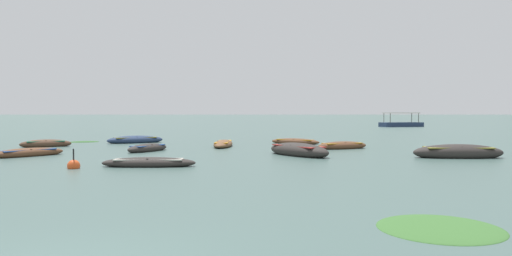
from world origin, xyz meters
TOP-DOWN VIEW (x-y plane):
  - ground_plane at (0.00, 1500.00)m, footprint 6000.00×6000.00m
  - mountain_1 at (-874.85, 2445.17)m, footprint 672.16×672.16m
  - mountain_2 at (-261.00, 2243.67)m, footprint 673.84×673.84m
  - mountain_3 at (631.44, 2344.77)m, footprint 789.13×789.13m
  - mountain_4 at (1428.89, 2542.18)m, footprint 580.22×580.22m
  - rowboat_0 at (-11.08, 24.47)m, footprint 3.26×2.32m
  - rowboat_1 at (4.94, 18.28)m, footprint 3.68×4.51m
  - rowboat_2 at (0.56, 24.76)m, footprint 1.33×4.57m
  - rowboat_3 at (5.57, 27.52)m, footprint 3.74×2.65m
  - rowboat_4 at (-1.69, 13.25)m, footprint 3.89×1.09m
  - rowboat_5 at (-8.92, 17.81)m, footprint 3.05×3.49m
  - rowboat_6 at (-6.26, 28.55)m, footprint 4.30×3.31m
  - rowboat_7 at (8.09, 22.80)m, footprint 3.69×2.47m
  - rowboat_8 at (12.74, 17.03)m, footprint 4.45×1.53m
  - rowboat_9 at (-3.54, 20.91)m, footprint 2.34×3.34m
  - ferry_0 at (26.80, 70.39)m, footprint 7.45×4.37m
  - mooring_buoy at (-4.51, 12.54)m, footprint 0.50×0.50m
  - weed_patch_1 at (6.23, 3.02)m, footprint 3.34×3.34m
  - weed_patch_2 at (-10.47, 29.54)m, footprint 2.66×2.29m

SIDE VIEW (x-z plane):
  - ground_plane at x=0.00m, z-range 0.00..0.00m
  - weed_patch_1 at x=6.23m, z-range -0.07..0.07m
  - weed_patch_2 at x=-10.47m, z-range -0.07..0.07m
  - mooring_buoy at x=-4.51m, z-range -0.36..0.57m
  - rowboat_4 at x=-1.69m, z-range -0.09..0.39m
  - rowboat_3 at x=5.57m, z-range -0.09..0.40m
  - rowboat_2 at x=0.56m, z-range -0.10..0.43m
  - rowboat_5 at x=-8.92m, z-range -0.10..0.43m
  - rowboat_9 at x=-3.54m, z-range -0.10..0.45m
  - rowboat_7 at x=8.09m, z-range -0.11..0.47m
  - rowboat_0 at x=-11.08m, z-range -0.11..0.49m
  - rowboat_6 at x=-6.26m, z-range -0.13..0.55m
  - rowboat_1 at x=4.94m, z-range -0.16..0.67m
  - rowboat_8 at x=12.74m, z-range -0.16..0.68m
  - ferry_0 at x=26.80m, z-range -0.82..1.72m
  - mountain_2 at x=-261.00m, z-range 0.00..211.52m
  - mountain_4 at x=1428.89m, z-range 0.00..236.42m
  - mountain_1 at x=-874.85m, z-range 0.00..274.74m
  - mountain_3 at x=631.44m, z-range 0.00..316.03m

